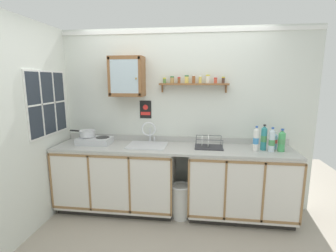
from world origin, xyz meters
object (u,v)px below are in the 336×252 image
Objects in this scene: dish_rack at (208,145)px; bottle_soda_green_4 at (282,141)px; saucepan at (87,133)px; bottle_water_blue_3 at (274,141)px; hot_plate_stove at (95,141)px; trash_bin at (181,201)px; warning_sign at (146,110)px; wall_cabinet at (127,77)px; bottle_opaque_white_2 at (256,140)px; sink at (148,147)px; bottle_water_clear_0 at (272,141)px; bottle_detergent_teal_1 at (264,138)px.

bottle_soda_green_4 is at bearing -3.73° from dish_rack.
bottle_water_blue_3 is at bearing 1.03° from saucepan.
hot_plate_stove reaches higher than trash_bin.
bottle_water_blue_3 is at bearing -7.08° from warning_sign.
dish_rack is 0.68× the size of wall_cabinet.
bottle_opaque_white_2 is at bearing -2.51° from saucepan.
dish_rack is at bearing -0.76° from sink.
wall_cabinet reaches higher than bottle_water_clear_0.
bottle_water_blue_3 is 1.74m from warning_sign.
dish_rack is 1.40m from wall_cabinet.
hot_plate_stove is at bearing 178.33° from bottle_water_clear_0.
dish_rack is at bearing 178.33° from bottle_detergent_teal_1.
bottle_water_clear_0 is at bearing -1.67° from hot_plate_stove.
bottle_water_clear_0 is 0.77m from dish_rack.
bottle_detergent_teal_1 is 0.17m from bottle_water_blue_3.
trash_bin is (1.30, -0.15, -0.82)m from saucepan.
hot_plate_stove is 0.81m from warning_sign.
saucepan is at bearing 178.56° from bottle_soda_green_4.
bottle_soda_green_4 is at bearing 4.14° from trash_bin.
warning_sign is at bearing 163.32° from dish_rack.
bottle_water_blue_3 reaches higher than trash_bin.
wall_cabinet reaches higher than bottle_opaque_white_2.
warning_sign reaches higher than hot_plate_stove.
warning_sign is (-1.69, 0.21, 0.34)m from bottle_water_blue_3.
hot_plate_stove is 1.40m from trash_bin.
sink is 1.57× the size of bottle_detergent_teal_1.
warning_sign is (-1.74, 0.32, 0.32)m from bottle_soda_green_4.
sink reaches higher than hot_plate_stove.
saucepan is 0.86m from warning_sign.
wall_cabinet reaches higher than trash_bin.
wall_cabinet is (0.54, 0.13, 0.76)m from saucepan.
hot_plate_stove is at bearing 173.75° from trash_bin.
bottle_detergent_teal_1 is at bearing -0.63° from saucepan.
bottle_opaque_white_2 is at bearing -7.80° from wall_cabinet.
warning_sign is 0.55× the size of trash_bin.
sink is 0.97m from wall_cabinet.
wall_cabinet is (-1.76, 0.16, 0.75)m from bottle_detergent_teal_1.
bottle_detergent_teal_1 is at bearing 33.04° from bottle_opaque_white_2.
warning_sign is at bearing 106.48° from sink.
bottle_water_clear_0 is 0.58× the size of wall_cabinet.
warning_sign reaches higher than trash_bin.
sink is 1.68m from bottle_soda_green_4.
bottle_opaque_white_2 is (2.19, -0.10, 0.00)m from saucepan.
warning_sign reaches higher than bottle_soda_green_4.
trash_bin is at bearing -172.94° from bottle_detergent_teal_1.
hot_plate_stove is 1.60× the size of bottle_soda_green_4.
bottle_detergent_teal_1 reaches higher than dish_rack.
sink is at bearing -178.60° from bottle_water_blue_3.
wall_cabinet is at bearing 156.65° from sink.
wall_cabinet reaches higher than bottle_detergent_teal_1.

